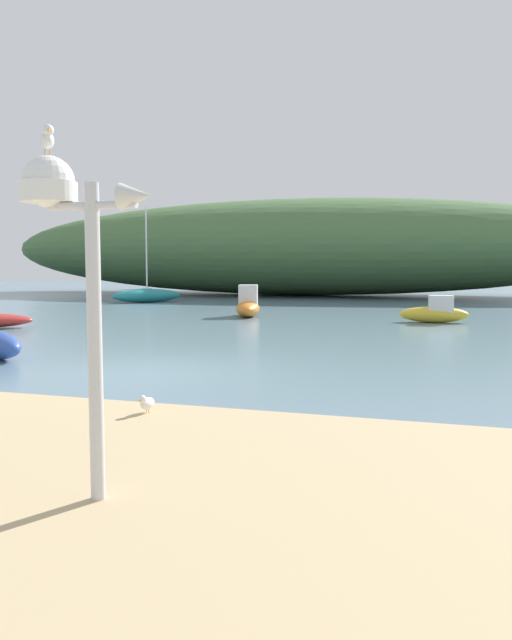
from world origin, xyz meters
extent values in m
plane|color=slate|center=(0.00, 0.00, 0.00)|extent=(120.00, 120.00, 0.00)
ellipsoid|color=#476B3D|center=(-5.00, 32.45, 3.36)|extent=(45.05, 13.47, 6.72)
cylinder|color=silver|center=(3.01, -6.97, 1.50)|extent=(0.12, 0.12, 2.61)
cylinder|color=silver|center=(3.01, -6.97, 2.63)|extent=(0.80, 0.07, 0.07)
cylinder|color=white|center=(2.61, -6.97, 2.75)|extent=(0.46, 0.46, 0.17)
sphere|color=white|center=(2.61, -6.97, 2.83)|extent=(0.43, 0.43, 0.43)
cone|color=silver|center=(3.41, -6.97, 2.69)|extent=(0.27, 0.22, 0.22)
cylinder|color=orange|center=(2.62, -6.96, 3.07)|extent=(0.01, 0.01, 0.05)
cylinder|color=orange|center=(2.59, -6.99, 3.07)|extent=(0.01, 0.01, 0.05)
ellipsoid|color=white|center=(2.61, -6.97, 3.16)|extent=(0.24, 0.25, 0.13)
ellipsoid|color=#9EA0A8|center=(2.61, -6.97, 3.18)|extent=(0.21, 0.23, 0.05)
sphere|color=white|center=(2.67, -7.05, 3.22)|extent=(0.09, 0.09, 0.09)
cone|color=gold|center=(2.72, -7.10, 3.22)|extent=(0.05, 0.06, 0.03)
ellipsoid|color=teal|center=(-10.85, 20.96, 0.38)|extent=(3.60, 3.94, 0.76)
cylinder|color=silver|center=(-10.85, 20.96, 2.95)|extent=(0.08, 0.08, 4.84)
cylinder|color=silver|center=(-11.25, 20.48, 0.78)|extent=(1.25, 1.46, 0.06)
ellipsoid|color=orange|center=(-2.31, 13.30, 0.32)|extent=(1.57, 2.74, 0.65)
cube|color=silver|center=(-2.38, 13.55, 0.86)|extent=(0.96, 1.07, 0.88)
ellipsoid|color=gold|center=(5.10, 12.78, 0.30)|extent=(2.57, 0.95, 0.60)
cube|color=silver|center=(5.35, 12.80, 0.70)|extent=(0.93, 0.67, 0.62)
cylinder|color=orange|center=(2.00, -4.07, 0.23)|extent=(0.01, 0.01, 0.05)
cylinder|color=orange|center=(1.96, -4.07, 0.23)|extent=(0.01, 0.01, 0.05)
ellipsoid|color=white|center=(1.98, -4.07, 0.33)|extent=(0.15, 0.29, 0.15)
ellipsoid|color=#9EA0A8|center=(1.98, -4.07, 0.35)|extent=(0.12, 0.27, 0.05)
sphere|color=white|center=(1.97, -4.19, 0.40)|extent=(0.11, 0.11, 0.11)
cone|color=gold|center=(1.96, -4.27, 0.40)|extent=(0.04, 0.07, 0.03)
camera|label=1|loc=(5.81, -11.49, 2.15)|focal=35.58mm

